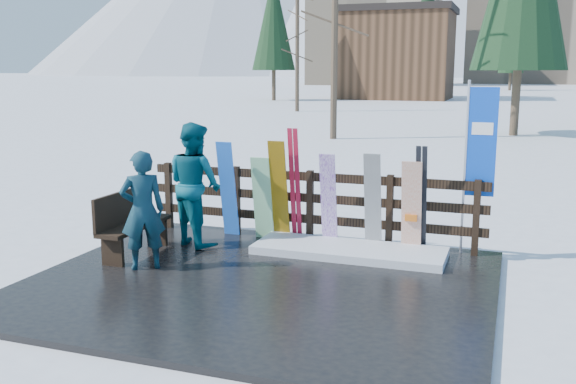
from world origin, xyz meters
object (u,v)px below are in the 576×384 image
at_px(rental_flag, 478,149).
at_px(person_back, 195,184).
at_px(snowboard_0, 228,189).
at_px(snowboard_2, 279,191).
at_px(snowboard_5, 411,207).
at_px(snowboard_1, 262,198).
at_px(bench, 131,221).
at_px(snowboard_3, 329,200).
at_px(person_front, 143,210).
at_px(snowboard_4, 373,202).

distance_m(rental_flag, person_back, 4.34).
relative_size(snowboard_0, snowboard_2, 0.97).
relative_size(snowboard_2, snowboard_5, 1.17).
bearing_deg(person_back, snowboard_2, -124.70).
distance_m(snowboard_0, snowboard_5, 3.03).
distance_m(snowboard_1, rental_flag, 3.44).
bearing_deg(snowboard_2, bench, -141.54).
bearing_deg(snowboard_2, person_back, -152.36).
xyz_separation_m(snowboard_3, snowboard_5, (1.29, 0.00, -0.03)).
distance_m(snowboard_5, person_front, 3.94).
bearing_deg(snowboard_4, snowboard_3, 180.00).
distance_m(bench, person_back, 1.15).
height_order(snowboard_3, snowboard_5, snowboard_3).
bearing_deg(snowboard_2, snowboard_3, -0.00).
height_order(snowboard_4, snowboard_5, snowboard_4).
distance_m(snowboard_0, rental_flag, 4.01).
xyz_separation_m(snowboard_3, snowboard_4, (0.70, 0.00, 0.02)).
bearing_deg(snowboard_5, snowboard_3, 180.00).
relative_size(snowboard_5, rental_flag, 0.55).
height_order(snowboard_0, snowboard_2, snowboard_2).
bearing_deg(snowboard_1, person_front, -116.13).
bearing_deg(snowboard_5, bench, -159.77).
relative_size(person_front, person_back, 0.86).
distance_m(bench, snowboard_2, 2.36).
xyz_separation_m(snowboard_2, snowboard_4, (1.53, -0.00, -0.07)).
bearing_deg(snowboard_4, snowboard_5, 0.00).
bearing_deg(person_back, snowboard_0, -86.71).
xyz_separation_m(snowboard_1, snowboard_2, (0.29, 0.00, 0.14)).
distance_m(snowboard_1, person_front, 2.24).
xyz_separation_m(snowboard_2, snowboard_5, (2.12, -0.00, -0.12)).
height_order(snowboard_1, snowboard_2, snowboard_2).
distance_m(snowboard_4, person_front, 3.44).
bearing_deg(bench, snowboard_0, 57.51).
xyz_separation_m(rental_flag, person_back, (-4.20, -0.89, -0.63)).
height_order(bench, person_back, person_back).
distance_m(snowboard_3, rental_flag, 2.37).
bearing_deg(snowboard_3, snowboard_1, 180.00).
bearing_deg(rental_flag, person_front, -152.08).
relative_size(snowboard_0, person_front, 0.97).
distance_m(snowboard_5, rental_flag, 1.29).
bearing_deg(snowboard_4, person_back, -167.09).
relative_size(rental_flag, person_front, 1.56).
height_order(snowboard_4, rental_flag, rental_flag).
height_order(snowboard_1, snowboard_4, snowboard_4).
bearing_deg(snowboard_0, person_front, -100.42).
bearing_deg(snowboard_2, snowboard_0, -180.00).
bearing_deg(snowboard_4, bench, -156.57).
xyz_separation_m(snowboard_4, rental_flag, (1.49, 0.27, 0.85)).
height_order(snowboard_3, person_front, person_front).
bearing_deg(snowboard_2, rental_flag, 5.12).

